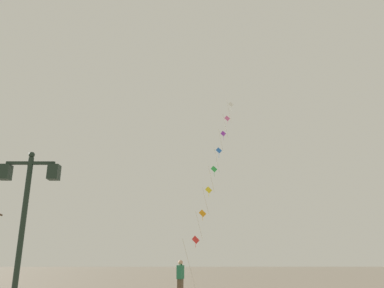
{
  "coord_description": "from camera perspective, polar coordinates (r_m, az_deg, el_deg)",
  "views": [
    {
      "loc": [
        1.17,
        -1.22,
        1.72
      ],
      "look_at": [
        1.32,
        19.01,
        7.93
      ],
      "focal_mm": 35.36,
      "sensor_mm": 36.0,
      "label": 1
    }
  ],
  "objects": [
    {
      "name": "kite_train",
      "position": [
        24.94,
        3.34,
        -3.83
      ],
      "size": [
        3.92,
        8.27,
        13.87
      ],
      "color": "brown",
      "rests_on": "ground_plane"
    },
    {
      "name": "kite_flyer",
      "position": [
        18.37,
        -1.76,
        -19.6
      ],
      "size": [
        0.36,
        0.62,
        1.71
      ],
      "rotation": [
        0.0,
        0.0,
        1.23
      ],
      "color": "brown",
      "rests_on": "ground_plane"
    },
    {
      "name": "twin_lantern_lamp_post",
      "position": [
        10.78,
        -23.81,
        -8.1
      ],
      "size": [
        1.57,
        0.28,
        4.5
      ],
      "color": "#1E2D23",
      "rests_on": "ground_plane"
    }
  ]
}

